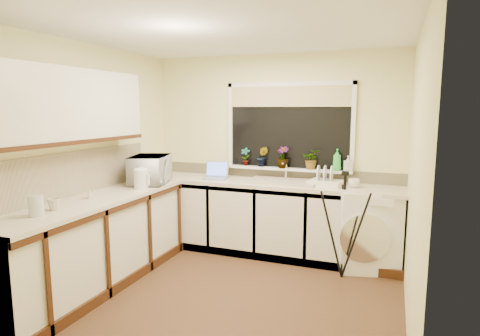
% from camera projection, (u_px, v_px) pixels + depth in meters
% --- Properties ---
extents(floor, '(3.20, 3.20, 0.00)m').
position_uv_depth(floor, '(229.00, 293.00, 3.94)').
color(floor, '#4F301F').
rests_on(floor, ground).
extents(ceiling, '(3.20, 3.20, 0.00)m').
position_uv_depth(ceiling, '(228.00, 32.00, 3.58)').
color(ceiling, white).
rests_on(ceiling, ground).
extents(wall_back, '(3.20, 0.00, 3.20)m').
position_uv_depth(wall_back, '(273.00, 152.00, 5.14)').
color(wall_back, beige).
rests_on(wall_back, ground).
extents(wall_front, '(3.20, 0.00, 3.20)m').
position_uv_depth(wall_front, '(131.00, 204.00, 2.37)').
color(wall_front, beige).
rests_on(wall_front, ground).
extents(wall_left, '(0.00, 3.00, 3.00)m').
position_uv_depth(wall_left, '(90.00, 161.00, 4.32)').
color(wall_left, beige).
rests_on(wall_left, ground).
extents(wall_right, '(0.00, 3.00, 3.00)m').
position_uv_depth(wall_right, '(415.00, 179.00, 3.19)').
color(wall_right, beige).
rests_on(wall_right, ground).
extents(base_cabinet_back, '(2.55, 0.60, 0.86)m').
position_uv_depth(base_cabinet_back, '(241.00, 216.00, 5.10)').
color(base_cabinet_back, silver).
rests_on(base_cabinet_back, floor).
extents(base_cabinet_left, '(0.54, 2.40, 0.86)m').
position_uv_depth(base_cabinet_left, '(98.00, 244.00, 4.05)').
color(base_cabinet_left, silver).
rests_on(base_cabinet_left, floor).
extents(worktop_back, '(3.20, 0.60, 0.04)m').
position_uv_depth(worktop_back, '(266.00, 183.00, 4.92)').
color(worktop_back, beige).
rests_on(worktop_back, base_cabinet_back).
extents(worktop_left, '(0.60, 2.40, 0.04)m').
position_uv_depth(worktop_left, '(95.00, 200.00, 3.99)').
color(worktop_left, beige).
rests_on(worktop_left, base_cabinet_left).
extents(upper_cabinet, '(0.28, 1.90, 0.70)m').
position_uv_depth(upper_cabinet, '(67.00, 106.00, 3.76)').
color(upper_cabinet, silver).
rests_on(upper_cabinet, wall_left).
extents(splashback_left, '(0.02, 2.40, 0.45)m').
position_uv_depth(splashback_left, '(71.00, 174.00, 4.05)').
color(splashback_left, beige).
rests_on(splashback_left, wall_left).
extents(splashback_back, '(3.20, 0.02, 0.14)m').
position_uv_depth(splashback_back, '(273.00, 172.00, 5.17)').
color(splashback_back, beige).
rests_on(splashback_back, wall_back).
extents(window_glass, '(1.50, 0.02, 1.00)m').
position_uv_depth(window_glass, '(289.00, 127.00, 5.01)').
color(window_glass, black).
rests_on(window_glass, wall_back).
extents(window_blind, '(1.50, 0.02, 0.25)m').
position_uv_depth(window_blind, '(289.00, 96.00, 4.93)').
color(window_blind, tan).
rests_on(window_blind, wall_back).
extents(windowsill, '(1.60, 0.14, 0.03)m').
position_uv_depth(windowsill, '(287.00, 169.00, 5.04)').
color(windowsill, white).
rests_on(windowsill, wall_back).
extents(sink, '(0.82, 0.46, 0.03)m').
position_uv_depth(sink, '(282.00, 181.00, 4.84)').
color(sink, tan).
rests_on(sink, worktop_back).
extents(faucet, '(0.03, 0.03, 0.24)m').
position_uv_depth(faucet, '(286.00, 171.00, 4.99)').
color(faucet, silver).
rests_on(faucet, worktop_back).
extents(washing_machine, '(0.76, 0.75, 0.89)m').
position_uv_depth(washing_machine, '(367.00, 228.00, 4.54)').
color(washing_machine, white).
rests_on(washing_machine, floor).
extents(laptop, '(0.33, 0.32, 0.21)m').
position_uv_depth(laptop, '(216.00, 174.00, 5.13)').
color(laptop, gray).
rests_on(laptop, worktop_back).
extents(kettle, '(0.16, 0.16, 0.21)m').
position_uv_depth(kettle, '(141.00, 179.00, 4.48)').
color(kettle, white).
rests_on(kettle, worktop_left).
extents(dish_rack, '(0.43, 0.36, 0.06)m').
position_uv_depth(dish_rack, '(326.00, 183.00, 4.68)').
color(dish_rack, silver).
rests_on(dish_rack, worktop_back).
extents(tripod, '(0.71, 0.71, 1.14)m').
position_uv_depth(tripod, '(343.00, 225.00, 4.23)').
color(tripod, black).
rests_on(tripod, floor).
extents(glass_jug, '(0.12, 0.12, 0.17)m').
position_uv_depth(glass_jug, '(36.00, 206.00, 3.32)').
color(glass_jug, silver).
rests_on(glass_jug, worktop_left).
extents(steel_jar, '(0.07, 0.07, 0.10)m').
position_uv_depth(steel_jar, '(91.00, 193.00, 3.98)').
color(steel_jar, white).
rests_on(steel_jar, worktop_left).
extents(microwave, '(0.57, 0.69, 0.33)m').
position_uv_depth(microwave, '(150.00, 169.00, 4.79)').
color(microwave, white).
rests_on(microwave, worktop_left).
extents(plant_a, '(0.13, 0.09, 0.23)m').
position_uv_depth(plant_a, '(245.00, 157.00, 5.20)').
color(plant_a, '#999999').
rests_on(plant_a, windowsill).
extents(plant_b, '(0.16, 0.14, 0.25)m').
position_uv_depth(plant_b, '(262.00, 157.00, 5.11)').
color(plant_b, '#999999').
rests_on(plant_b, windowsill).
extents(plant_c, '(0.18, 0.18, 0.27)m').
position_uv_depth(plant_c, '(283.00, 157.00, 5.00)').
color(plant_c, '#999999').
rests_on(plant_c, windowsill).
extents(plant_d, '(0.25, 0.23, 0.24)m').
position_uv_depth(plant_d, '(312.00, 159.00, 4.89)').
color(plant_d, '#999999').
rests_on(plant_d, windowsill).
extents(soap_bottle_green, '(0.13, 0.13, 0.26)m').
position_uv_depth(soap_bottle_green, '(337.00, 160.00, 4.77)').
color(soap_bottle_green, green).
rests_on(soap_bottle_green, windowsill).
extents(soap_bottle_clear, '(0.11, 0.11, 0.18)m').
position_uv_depth(soap_bottle_clear, '(348.00, 163.00, 4.74)').
color(soap_bottle_clear, '#999999').
rests_on(soap_bottle_clear, windowsill).
extents(cup_back, '(0.16, 0.16, 0.10)m').
position_uv_depth(cup_back, '(354.00, 183.00, 4.53)').
color(cup_back, silver).
rests_on(cup_back, worktop_back).
extents(cup_left, '(0.12, 0.12, 0.10)m').
position_uv_depth(cup_left, '(54.00, 204.00, 3.52)').
color(cup_left, beige).
rests_on(cup_left, worktop_left).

